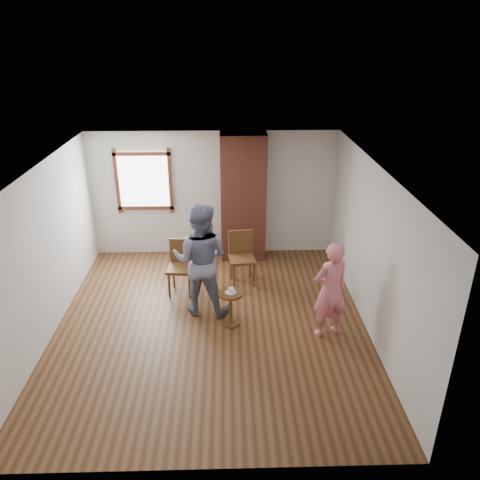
% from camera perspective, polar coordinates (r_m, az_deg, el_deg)
% --- Properties ---
extents(ground, '(5.50, 5.50, 0.00)m').
position_cam_1_polar(ground, '(7.78, -3.48, -10.24)').
color(ground, brown).
rests_on(ground, ground).
extents(room_shell, '(5.04, 5.52, 2.62)m').
position_cam_1_polar(room_shell, '(7.48, -4.14, 3.92)').
color(room_shell, silver).
rests_on(room_shell, ground).
extents(brick_chimney, '(0.90, 0.50, 2.60)m').
position_cam_1_polar(brick_chimney, '(9.43, 0.39, 5.14)').
color(brick_chimney, '#9E4B38').
rests_on(brick_chimney, ground).
extents(stoneware_crock, '(0.45, 0.45, 0.47)m').
position_cam_1_polar(stoneware_crock, '(9.77, -5.94, -1.06)').
color(stoneware_crock, tan).
rests_on(stoneware_crock, ground).
extents(dark_pot, '(0.17, 0.17, 0.13)m').
position_cam_1_polar(dark_pot, '(9.85, -5.94, -1.93)').
color(dark_pot, black).
rests_on(dark_pot, ground).
extents(dining_chair_left, '(0.51, 0.51, 0.98)m').
position_cam_1_polar(dining_chair_left, '(8.51, -7.15, -2.84)').
color(dining_chair_left, brown).
rests_on(dining_chair_left, ground).
extents(dining_chair_right, '(0.52, 0.52, 0.99)m').
position_cam_1_polar(dining_chair_right, '(8.76, 0.20, -1.73)').
color(dining_chair_right, brown).
rests_on(dining_chair_right, ground).
extents(side_table, '(0.40, 0.40, 0.60)m').
position_cam_1_polar(side_table, '(7.56, -1.15, -7.68)').
color(side_table, brown).
rests_on(side_table, ground).
extents(cake_plate, '(0.18, 0.18, 0.01)m').
position_cam_1_polar(cake_plate, '(7.46, -1.16, -6.37)').
color(cake_plate, white).
rests_on(cake_plate, side_table).
extents(cake_slice, '(0.08, 0.07, 0.06)m').
position_cam_1_polar(cake_slice, '(7.44, -1.09, -6.15)').
color(cake_slice, silver).
rests_on(cake_slice, cake_plate).
extents(man, '(1.06, 0.89, 1.94)m').
position_cam_1_polar(man, '(7.67, -4.81, -2.41)').
color(man, '#121333').
rests_on(man, ground).
extents(person_pink, '(0.67, 0.55, 1.58)m').
position_cam_1_polar(person_pink, '(7.27, 10.92, -6.03)').
color(person_pink, pink).
rests_on(person_pink, ground).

